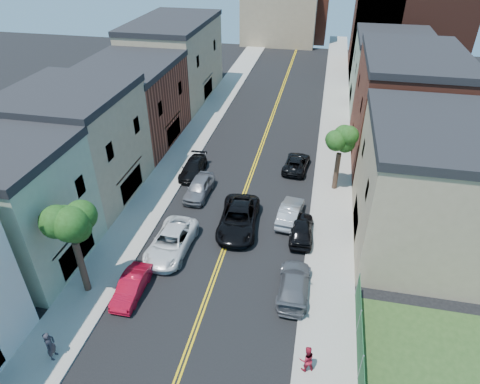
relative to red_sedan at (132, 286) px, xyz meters
The scene contains 27 objects.
sidewalk_left 25.85m from the red_sedan, 96.73° to the left, with size 3.20×100.00×0.15m, color gray.
sidewalk_right 28.68m from the red_sedan, 63.55° to the left, with size 3.20×100.00×0.15m, color gray.
curb_left 25.71m from the red_sedan, 92.85° to the left, with size 0.30×100.00×0.15m, color gray.
curb_right 27.94m from the red_sedan, 66.76° to the left, with size 0.30×100.00×0.15m, color gray.
bldg_left_palegrn 9.94m from the red_sedan, 169.64° to the left, with size 9.00×8.00×8.50m, color gray.
bldg_left_tan_near 14.55m from the red_sedan, 130.55° to the left, with size 9.00×10.00×9.00m, color #998466.
bldg_left_brick 23.75m from the red_sedan, 112.84° to the left, with size 9.00×12.00×8.00m, color brown.
bldg_left_tan_far 37.04m from the red_sedan, 104.35° to the left, with size 9.00×16.00×9.50m, color #998466.
bldg_right_tan 21.55m from the red_sedan, 27.13° to the left, with size 9.00×12.00×9.00m, color #998466.
bldg_right_brick 30.58m from the red_sedan, 51.43° to the left, with size 9.00×14.00×10.00m, color brown.
bldg_right_palegrn 42.28m from the red_sedan, 63.39° to the left, with size 9.00×12.00×8.50m, color gray.
church 57.22m from the red_sedan, 68.09° to the left, with size 16.20×14.20×22.60m.
backdrop_left 67.88m from the red_sedan, 89.26° to the left, with size 14.00×8.00×12.00m, color #998466.
backdrop_center 71.97m from the red_sedan, 86.11° to the left, with size 10.00×8.00×10.00m, color brown.
tree_left_mid 6.64m from the red_sedan, behind, with size 5.20×5.20×9.29m.
tree_right_far 20.86m from the red_sedan, 50.79° to the left, with size 4.40×4.40×8.03m.
red_sedan is the anchor object (origin of this frame).
white_pickup 4.72m from the red_sedan, 76.87° to the left, with size 2.69×5.83×1.62m, color silver.
grey_car_left 12.27m from the red_sedan, 85.44° to the left, with size 1.88×4.67×1.59m, color slate.
black_car_left 15.62m from the red_sedan, 92.30° to the left, with size 1.93×4.75×1.38m, color black.
grey_car_right 10.62m from the red_sedan, 12.46° to the left, with size 2.04×5.01×1.45m, color #56585D.
black_car_right 13.21m from the red_sedan, 38.26° to the left, with size 1.80×4.46×1.52m, color black.
silver_car_right 13.80m from the red_sedan, 47.69° to the left, with size 1.59×4.55×1.50m, color #A2A3A9.
dark_car_right_far 20.74m from the red_sedan, 64.22° to the left, with size 2.18×4.73×1.31m, color black.
black_suv_lane 9.91m from the red_sedan, 57.18° to the left, with size 2.92×6.32×1.76m, color black.
pedestrian_left 5.91m from the red_sedan, 112.71° to the right, with size 0.71×0.47×1.96m, color #26262D.
pedestrian_right 12.04m from the red_sedan, 15.97° to the right, with size 0.85×0.66×1.75m, color #A2192D.
Camera 1 is at (5.99, -3.10, 20.72)m, focal length 31.14 mm.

